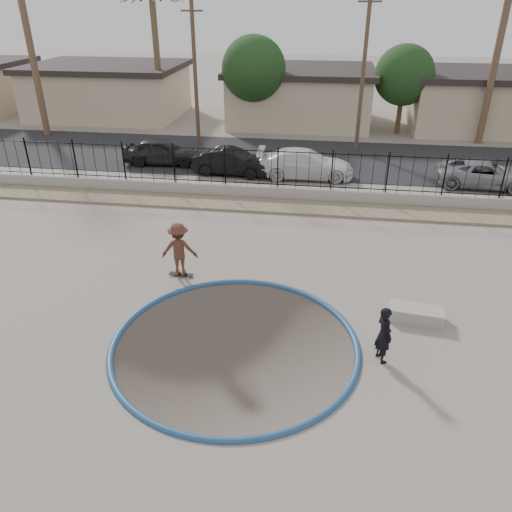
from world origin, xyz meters
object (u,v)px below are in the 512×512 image
object	(u,v)px
concrete_ledge	(416,314)
car_b	(232,162)
car_a	(162,151)
car_d	(484,174)
car_c	(305,164)
videographer	(384,334)
skater	(179,252)
skateboard	(181,274)

from	to	relation	value
concrete_ledge	car_b	xyz separation A→B (m)	(-7.97, 12.47, 0.52)
car_a	car_d	xyz separation A→B (m)	(17.15, -1.33, -0.09)
car_b	car_d	size ratio (longest dim) A/B	0.90
car_c	car_d	world-z (taller)	car_c
videographer	concrete_ledge	distance (m)	2.45
skater	car_a	xyz separation A→B (m)	(-4.49, 12.21, -0.18)
skateboard	concrete_ledge	world-z (taller)	concrete_ledge
car_c	videographer	bearing A→B (deg)	-171.15
skater	concrete_ledge	distance (m)	7.92
car_b	car_d	xyz separation A→B (m)	(12.89, -0.07, -0.04)
skater	car_c	bearing A→B (deg)	-114.83
car_b	car_a	bearing A→B (deg)	78.54
skater	car_d	xyz separation A→B (m)	(12.66, 10.88, -0.26)
car_a	skateboard	bearing A→B (deg)	-163.86
skater	skateboard	distance (m)	0.89
car_d	videographer	bearing A→B (deg)	160.91
skater	car_b	bearing A→B (deg)	-95.14
skater	concrete_ledge	size ratio (longest dim) A/B	1.18
skater	car_b	distance (m)	10.95
skateboard	car_c	bearing A→B (deg)	76.18
skater	car_b	world-z (taller)	skater
skateboard	concrete_ledge	bearing A→B (deg)	-6.52
car_a	videographer	bearing A→B (deg)	-149.09
concrete_ledge	car_b	world-z (taller)	car_b
car_b	car_d	world-z (taller)	car_b
car_d	concrete_ledge	bearing A→B (deg)	162.16
car_a	car_b	bearing A→B (deg)	-110.54
skateboard	car_b	xyz separation A→B (m)	(-0.24, 10.95, 0.66)
concrete_ledge	skater	bearing A→B (deg)	168.84
videographer	car_b	world-z (taller)	videographer
videographer	car_d	size ratio (longest dim) A/B	0.35
car_a	car_b	xyz separation A→B (m)	(4.25, -1.26, -0.05)
skater	videographer	xyz separation A→B (m)	(6.55, -3.58, -0.12)
skateboard	videographer	xyz separation A→B (m)	(6.55, -3.58, 0.77)
car_b	concrete_ledge	bearing A→B (deg)	-142.40
car_c	car_b	bearing A→B (deg)	88.93
skater	videographer	bearing A→B (deg)	144.98
videographer	car_b	xyz separation A→B (m)	(-6.79, 14.52, -0.10)
videographer	skater	bearing A→B (deg)	36.35
videographer	car_a	distance (m)	19.26
skater	car_c	distance (m)	11.63
videographer	car_a	world-z (taller)	videographer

